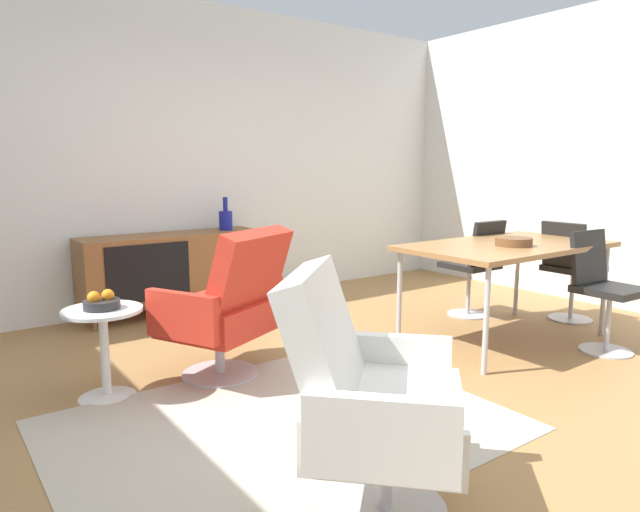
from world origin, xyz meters
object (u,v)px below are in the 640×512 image
dining_chair_far_end (570,267)px  side_table_round (104,343)px  vase_cobalt (226,219)px  lounge_chair_red (227,304)px  sideboard (173,265)px  wooden_bowl_on_table (514,242)px  dining_chair_front_right (602,286)px  armchair_black_shell (368,394)px  fruit_bowl (102,302)px  dining_chair_back_right (475,264)px  dining_table (507,249)px

dining_chair_far_end → side_table_round: bearing=169.7°
vase_cobalt → side_table_round: 2.25m
lounge_chair_red → side_table_round: (-0.71, 0.13, -0.15)m
sideboard → dining_chair_far_end: size_ratio=1.87×
wooden_bowl_on_table → dining_chair_front_right: bearing=-47.8°
sideboard → armchair_black_shell: (-0.51, -3.24, 0.03)m
sideboard → fruit_bowl: bearing=-123.6°
dining_chair_back_right → dining_chair_far_end: bearing=-46.0°
vase_cobalt → dining_chair_front_right: (1.57, -2.77, -0.35)m
dining_chair_far_end → wooden_bowl_on_table: bearing=-174.0°
sideboard → dining_table: (1.74, -2.21, 0.26)m
sideboard → dining_chair_back_right: 2.66m
fruit_bowl → vase_cobalt: bearing=44.9°
dining_chair_front_right → dining_table: bearing=122.3°
fruit_bowl → lounge_chair_red: bearing=-10.6°
dining_table → dining_chair_far_end: size_ratio=1.87×
lounge_chair_red → armchair_black_shell: same height
vase_cobalt → wooden_bowl_on_table: 2.58m
dining_chair_far_end → side_table_round: dining_chair_far_end is taller
dining_chair_back_right → side_table_round: bearing=178.1°
vase_cobalt → armchair_black_shell: 3.42m
sideboard → dining_chair_far_end: 3.43m
dining_chair_front_right → armchair_black_shell: (-2.60, -0.47, -0.00)m
dining_table → wooden_bowl_on_table: bearing=-121.8°
sideboard → vase_cobalt: 0.65m
lounge_chair_red → vase_cobalt: bearing=63.4°
vase_cobalt → armchair_black_shell: vase_cobalt is taller
wooden_bowl_on_table → lounge_chair_red: (-1.99, 0.63, -0.30)m
side_table_round → fruit_bowl: fruit_bowl is taller
sideboard → dining_chair_front_right: size_ratio=1.87×
sideboard → side_table_round: (-1.02, -1.54, -0.12)m
lounge_chair_red → fruit_bowl: (-0.71, 0.13, 0.09)m
fruit_bowl → dining_chair_far_end: bearing=-10.3°
vase_cobalt → side_table_round: (-1.55, -1.55, -0.50)m
dining_table → dining_chair_far_end: (0.89, 0.00, -0.23)m
dining_table → lounge_chair_red: size_ratio=1.69×
fruit_bowl → wooden_bowl_on_table: bearing=-15.8°
sideboard → fruit_bowl: (-1.02, -1.54, 0.12)m
wooden_bowl_on_table → fruit_bowl: size_ratio=1.30×
vase_cobalt → dining_chair_far_end: 3.07m
side_table_round → fruit_bowl: size_ratio=2.60×
sideboard → vase_cobalt: size_ratio=5.22×
armchair_black_shell → dining_chair_front_right: bearing=10.2°
sideboard → fruit_bowl: size_ratio=8.00×
sideboard → dining_chair_front_right: (2.09, -2.77, 0.03)m
vase_cobalt → wooden_bowl_on_table: (1.15, -2.31, -0.05)m
sideboard → lounge_chair_red: (-0.31, -1.68, 0.03)m
dining_chair_far_end → dining_table: bearing=-180.0°
dining_chair_front_right → lounge_chair_red: lounge_chair_red is taller
dining_table → armchair_black_shell: size_ratio=1.69×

